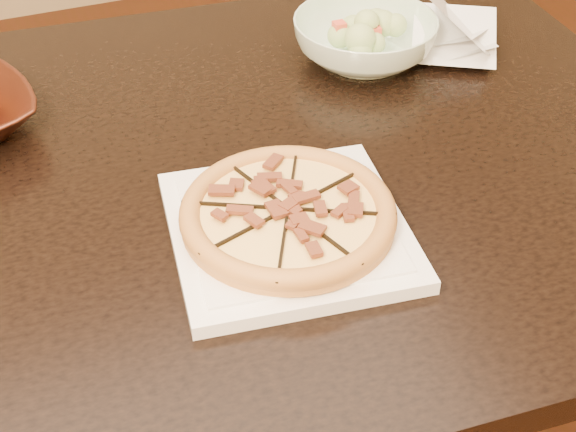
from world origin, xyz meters
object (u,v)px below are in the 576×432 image
Objects in this scene: pizza at (288,213)px; salad_bowl at (365,40)px; dining_table at (164,231)px; plate at (288,229)px.

pizza is 0.44m from salad_bowl.
pizza reaches higher than dining_table.
plate is 0.02m from pizza.
plate is 1.21× the size of pizza.
dining_table is at bearing -155.92° from salad_bowl.
salad_bowl is at bearing 52.05° from pizza.
pizza is at bearing 37.96° from plate.
dining_table is 6.19× the size of pizza.
salad_bowl reaches higher than plate.
dining_table is 6.93× the size of salad_bowl.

